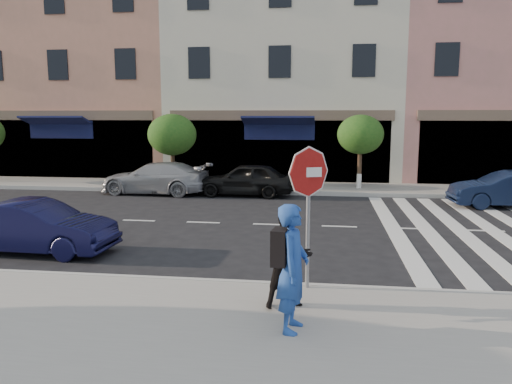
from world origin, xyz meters
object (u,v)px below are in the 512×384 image
(stop_sign, at_px, (308,186))
(walker, at_px, (289,259))
(photographer, at_px, (293,268))
(car_far_left, at_px, (155,178))
(car_far_right, at_px, (507,190))
(car_near_mid, at_px, (35,227))
(car_far_mid, at_px, (246,179))

(stop_sign, relative_size, walker, 1.58)
(stop_sign, height_order, photographer, stop_sign)
(car_far_left, xyz_separation_m, car_far_right, (13.04, -1.28, -0.02))
(stop_sign, bearing_deg, walker, -125.42)
(photographer, xyz_separation_m, car_far_left, (-6.33, 12.56, -0.42))
(photographer, relative_size, car_near_mid, 0.49)
(stop_sign, xyz_separation_m, car_far_mid, (-2.78, 10.77, -1.32))
(photographer, xyz_separation_m, walker, (-0.11, 0.84, -0.12))
(stop_sign, relative_size, photographer, 1.38)
(stop_sign, distance_m, car_far_right, 11.62)
(car_near_mid, xyz_separation_m, car_far_left, (-0.15, 8.80, 0.03))
(stop_sign, relative_size, car_far_left, 0.57)
(car_far_left, bearing_deg, car_far_mid, 94.09)
(stop_sign, relative_size, car_near_mid, 0.68)
(walker, height_order, car_far_left, walker)
(stop_sign, xyz_separation_m, walker, (-0.26, -0.95, -1.03))
(walker, bearing_deg, car_near_mid, 128.03)
(photographer, relative_size, car_far_right, 0.48)
(walker, xyz_separation_m, car_far_mid, (-2.53, 11.72, -0.29))
(walker, relative_size, car_far_left, 0.36)
(car_near_mid, height_order, car_far_left, car_far_left)
(car_far_left, relative_size, car_far_mid, 1.15)
(car_near_mid, height_order, car_far_right, car_far_right)
(car_near_mid, bearing_deg, car_far_right, -57.10)
(car_far_mid, bearing_deg, car_far_right, 84.39)
(car_near_mid, relative_size, car_far_right, 0.98)
(walker, relative_size, car_far_mid, 0.41)
(car_far_right, bearing_deg, walker, -36.75)
(stop_sign, height_order, car_near_mid, stop_sign)
(stop_sign, relative_size, car_far_mid, 0.65)
(stop_sign, height_order, walker, stop_sign)
(car_far_left, bearing_deg, walker, 32.05)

